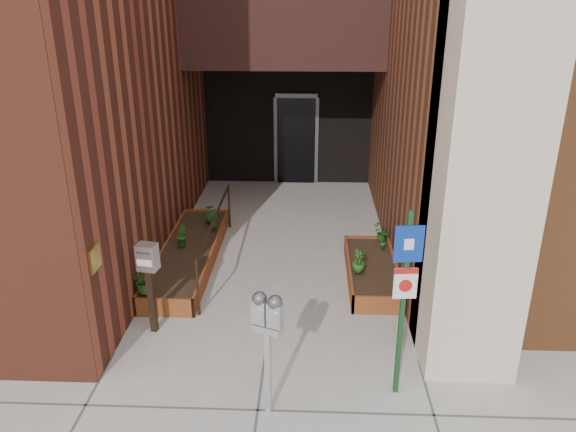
# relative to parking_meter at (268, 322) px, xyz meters

# --- Properties ---
(ground) EXTENTS (80.00, 80.00, 0.00)m
(ground) POSITION_rel_parking_meter_xyz_m (-0.13, 1.01, -1.19)
(ground) COLOR #9E9991
(ground) RESTS_ON ground
(planter_left) EXTENTS (0.90, 3.60, 0.30)m
(planter_left) POSITION_rel_parking_meter_xyz_m (-1.68, 3.71, -1.05)
(planter_left) COLOR brown
(planter_left) RESTS_ON ground
(planter_right) EXTENTS (0.80, 2.20, 0.30)m
(planter_right) POSITION_rel_parking_meter_xyz_m (1.47, 3.21, -1.05)
(planter_right) COLOR brown
(planter_right) RESTS_ON ground
(handrail) EXTENTS (0.04, 3.34, 0.90)m
(handrail) POSITION_rel_parking_meter_xyz_m (-1.18, 3.66, -0.44)
(handrail) COLOR black
(handrail) RESTS_ON ground
(parking_meter) EXTENTS (0.35, 0.24, 1.53)m
(parking_meter) POSITION_rel_parking_meter_xyz_m (0.00, 0.00, 0.00)
(parking_meter) COLOR #AFAFB2
(parking_meter) RESTS_ON ground
(sign_post) EXTENTS (0.32, 0.09, 2.33)m
(sign_post) POSITION_rel_parking_meter_xyz_m (1.49, 0.39, 0.24)
(sign_post) COLOR #163E1D
(sign_post) RESTS_ON ground
(payment_dropbox) EXTENTS (0.30, 0.24, 1.34)m
(payment_dropbox) POSITION_rel_parking_meter_xyz_m (-1.73, 1.57, -0.22)
(payment_dropbox) COLOR black
(payment_dropbox) RESTS_ON ground
(shrub_left_a) EXTENTS (0.39, 0.39, 0.39)m
(shrub_left_a) POSITION_rel_parking_meter_xyz_m (-1.98, 2.11, -0.69)
(shrub_left_a) COLOR #245919
(shrub_left_a) RESTS_ON planter_left
(shrub_left_b) EXTENTS (0.26, 0.26, 0.37)m
(shrub_left_b) POSITION_rel_parking_meter_xyz_m (-1.81, 3.78, -0.70)
(shrub_left_b) COLOR #245E1B
(shrub_left_b) RESTS_ON planter_left
(shrub_left_c) EXTENTS (0.27, 0.27, 0.36)m
(shrub_left_c) POSITION_rel_parking_meter_xyz_m (-1.48, 4.84, -0.70)
(shrub_left_c) COLOR #1B5819
(shrub_left_c) RESTS_ON planter_left
(shrub_left_d) EXTENTS (0.30, 0.30, 0.40)m
(shrub_left_d) POSITION_rel_parking_meter_xyz_m (-1.38, 4.51, -0.68)
(shrub_left_d) COLOR #17531A
(shrub_left_d) RESTS_ON planter_left
(shrub_right_a) EXTENTS (0.29, 0.29, 0.37)m
(shrub_right_a) POSITION_rel_parking_meter_xyz_m (1.22, 2.91, -0.70)
(shrub_right_a) COLOR #215919
(shrub_right_a) RESTS_ON planter_right
(shrub_right_b) EXTENTS (0.24, 0.24, 0.32)m
(shrub_right_b) POSITION_rel_parking_meter_xyz_m (1.71, 3.80, -0.73)
(shrub_right_b) COLOR #285C1A
(shrub_right_b) RESTS_ON planter_right
(shrub_right_c) EXTENTS (0.40, 0.40, 0.32)m
(shrub_right_c) POSITION_rel_parking_meter_xyz_m (1.72, 4.11, -0.73)
(shrub_right_c) COLOR #195117
(shrub_right_c) RESTS_ON planter_right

